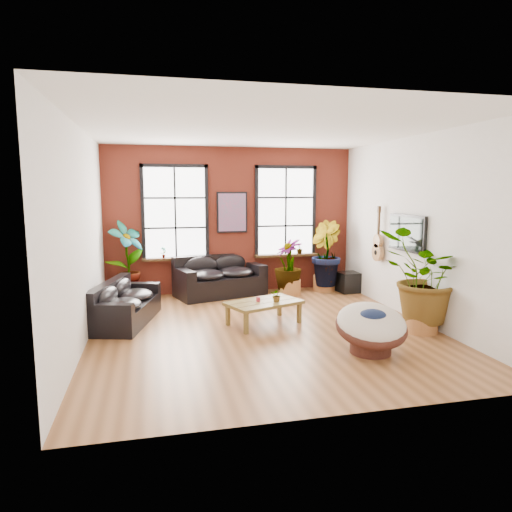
{
  "coord_description": "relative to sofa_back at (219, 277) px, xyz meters",
  "views": [
    {
      "loc": [
        -1.89,
        -7.68,
        2.48
      ],
      "look_at": [
        0.0,
        0.6,
        1.25
      ],
      "focal_mm": 32.0,
      "sensor_mm": 36.0,
      "label": 1
    }
  ],
  "objects": [
    {
      "name": "poster",
      "position": [
        0.37,
        0.28,
        1.52
      ],
      "size": [
        0.74,
        0.06,
        0.98
      ],
      "color": "black",
      "rests_on": "room"
    },
    {
      "name": "media_box",
      "position": [
        3.19,
        -0.4,
        -0.18
      ],
      "size": [
        0.63,
        0.54,
        0.49
      ],
      "rotation": [
        0.0,
        0.0,
        0.08
      ],
      "color": "black",
      "rests_on": "ground"
    },
    {
      "name": "floor_plant_back_right",
      "position": [
        2.6,
        -0.16,
        0.52
      ],
      "size": [
        0.79,
        0.94,
        1.6
      ],
      "primitive_type": "imported",
      "rotation": [
        0.0,
        0.0,
        1.67
      ],
      "color": "#244913",
      "rests_on": "ground"
    },
    {
      "name": "pot_right_wall",
      "position": [
        3.06,
        -3.65,
        -0.22
      ],
      "size": [
        0.6,
        0.6,
        0.41
      ],
      "rotation": [
        0.0,
        0.0,
        0.07
      ],
      "color": "#AD6C38",
      "rests_on": "ground"
    },
    {
      "name": "pot_back_left",
      "position": [
        -2.07,
        -0.06,
        -0.25
      ],
      "size": [
        0.51,
        0.51,
        0.34
      ],
      "rotation": [
        0.0,
        0.0,
        -0.1
      ],
      "color": "#AD6C38",
      "rests_on": "ground"
    },
    {
      "name": "floor_plant_back_left",
      "position": [
        -2.08,
        -0.03,
        0.56
      ],
      "size": [
        1.04,
        1.04,
        1.66
      ],
      "primitive_type": "imported",
      "rotation": [
        0.0,
        0.0,
        0.78
      ],
      "color": "#244913",
      "rests_on": "ground"
    },
    {
      "name": "sill_plant_left",
      "position": [
        -1.28,
        0.23,
        0.61
      ],
      "size": [
        0.17,
        0.17,
        0.27
      ],
      "primitive_type": "imported",
      "rotation": [
        0.0,
        0.0,
        0.79
      ],
      "color": "#244913",
      "rests_on": "room"
    },
    {
      "name": "papasan_chair",
      "position": [
        1.7,
        -4.41,
        -0.01
      ],
      "size": [
        1.27,
        1.28,
        0.81
      ],
      "rotation": [
        0.0,
        0.0,
        -0.19
      ],
      "color": "#462119",
      "rests_on": "ground"
    },
    {
      "name": "floor_plant_right_wall",
      "position": [
        3.07,
        -3.65,
        0.55
      ],
      "size": [
        1.79,
        1.66,
        1.64
      ],
      "primitive_type": "imported",
      "rotation": [
        0.0,
        0.0,
        3.44
      ],
      "color": "#244913",
      "rests_on": "ground"
    },
    {
      "name": "coffee_table",
      "position": [
        0.46,
        -2.57,
        -0.04
      ],
      "size": [
        1.54,
        1.21,
        0.52
      ],
      "rotation": [
        0.0,
        0.0,
        0.37
      ],
      "color": "brown",
      "rests_on": "ground"
    },
    {
      "name": "room",
      "position": [
        0.37,
        -2.76,
        1.32
      ],
      "size": [
        6.04,
        6.54,
        3.54
      ],
      "color": "brown",
      "rests_on": "ground"
    },
    {
      "name": "floor_plant_mid",
      "position": [
        1.59,
        -0.39,
        0.31
      ],
      "size": [
        0.79,
        0.79,
        1.2
      ],
      "primitive_type": "imported",
      "rotation": [
        0.0,
        0.0,
        4.9
      ],
      "color": "#244913",
      "rests_on": "ground"
    },
    {
      "name": "sill_plant_right",
      "position": [
        2.07,
        0.23,
        0.61
      ],
      "size": [
        0.19,
        0.19,
        0.27
      ],
      "primitive_type": "imported",
      "rotation": [
        0.0,
        0.0,
        3.49
      ],
      "color": "#244913",
      "rests_on": "room"
    },
    {
      "name": "sofa_back",
      "position": [
        0.0,
        0.0,
        0.0
      ],
      "size": [
        2.25,
        1.54,
        0.94
      ],
      "rotation": [
        0.0,
        0.0,
        0.29
      ],
      "color": "black",
      "rests_on": "ground"
    },
    {
      "name": "pot_mid",
      "position": [
        1.63,
        -0.4,
        -0.23
      ],
      "size": [
        0.63,
        0.63,
        0.38
      ],
      "rotation": [
        0.0,
        0.0,
        -0.22
      ],
      "color": "#AD6C38",
      "rests_on": "ground"
    },
    {
      "name": "table_plant",
      "position": [
        0.69,
        -2.66,
        0.13
      ],
      "size": [
        0.26,
        0.24,
        0.25
      ],
      "primitive_type": "imported",
      "rotation": [
        0.0,
        0.0,
        -0.19
      ],
      "color": "#244913",
      "rests_on": "coffee_table"
    },
    {
      "name": "sofa_left",
      "position": [
        -2.09,
        -1.89,
        -0.07
      ],
      "size": [
        1.31,
        2.12,
        0.78
      ],
      "rotation": [
        0.0,
        0.0,
        1.31
      ],
      "color": "black",
      "rests_on": "ground"
    },
    {
      "name": "tv_wall_unit",
      "position": [
        3.31,
        -2.31,
        1.12
      ],
      "size": [
        0.13,
        1.86,
        1.2
      ],
      "color": "black",
      "rests_on": "room"
    },
    {
      "name": "pot_back_right",
      "position": [
        2.61,
        -0.13,
        -0.23
      ],
      "size": [
        0.61,
        0.61,
        0.38
      ],
      "rotation": [
        0.0,
        0.0,
        0.16
      ],
      "color": "#AD6C38",
      "rests_on": "ground"
    }
  ]
}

